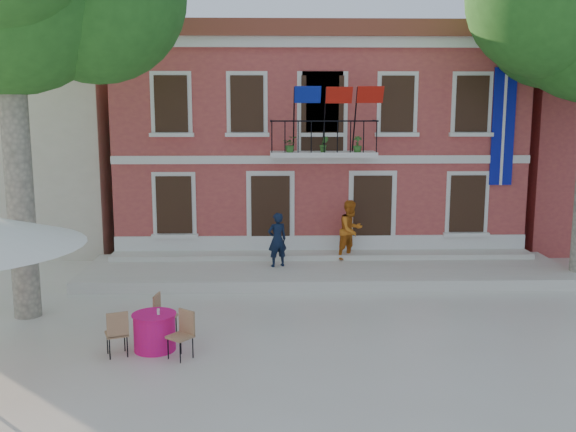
# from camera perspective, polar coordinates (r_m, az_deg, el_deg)

# --- Properties ---
(ground) EXTENTS (90.00, 90.00, 0.00)m
(ground) POSITION_cam_1_polar(r_m,az_deg,el_deg) (14.69, -3.13, -9.86)
(ground) COLOR beige
(ground) RESTS_ON ground
(main_building) EXTENTS (13.50, 9.59, 7.50)m
(main_building) POSITION_cam_1_polar(r_m,az_deg,el_deg) (23.90, 2.29, 6.95)
(main_building) COLOR #C05245
(main_building) RESTS_ON ground
(neighbor_west) EXTENTS (9.40, 9.40, 6.40)m
(neighbor_west) POSITION_cam_1_polar(r_m,az_deg,el_deg) (26.80, -23.35, 5.26)
(neighbor_west) COLOR beige
(neighbor_west) RESTS_ON ground
(terrace) EXTENTS (14.00, 3.40, 0.30)m
(terrace) POSITION_cam_1_polar(r_m,az_deg,el_deg) (18.91, 3.32, -4.92)
(terrace) COLOR silver
(terrace) RESTS_ON ground
(pedestrian_navy) EXTENTS (0.68, 0.57, 1.59)m
(pedestrian_navy) POSITION_cam_1_polar(r_m,az_deg,el_deg) (18.66, -0.96, -2.12)
(pedestrian_navy) COLOR black
(pedestrian_navy) RESTS_ON terrace
(pedestrian_orange) EXTENTS (1.12, 1.09, 1.83)m
(pedestrian_orange) POSITION_cam_1_polar(r_m,az_deg,el_deg) (19.61, 5.61, -1.24)
(pedestrian_orange) COLOR #C96617
(pedestrian_orange) RESTS_ON terrace
(cafe_table_1) EXTENTS (1.85, 1.74, 0.95)m
(cafe_table_1) POSITION_cam_1_polar(r_m,az_deg,el_deg) (13.52, -11.78, -9.88)
(cafe_table_1) COLOR #EF1659
(cafe_table_1) RESTS_ON ground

